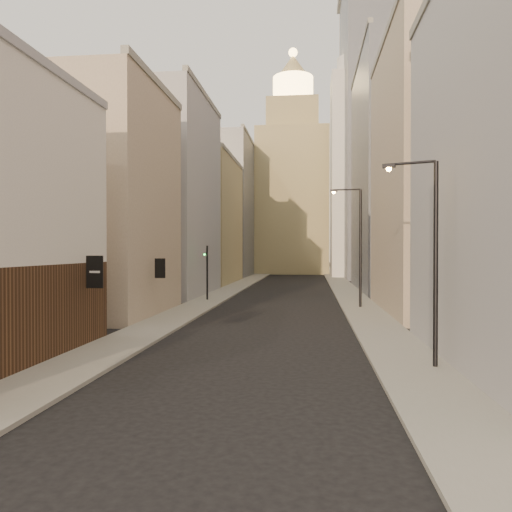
{
  "coord_description": "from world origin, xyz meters",
  "views": [
    {
      "loc": [
        2.6,
        -7.98,
        4.61
      ],
      "look_at": [
        -0.5,
        20.18,
        4.27
      ],
      "focal_mm": 35.0,
      "sensor_mm": 36.0,
      "label": 1
    }
  ],
  "objects_px": {
    "white_tower": "(355,167)",
    "streetlamp_near": "(430,250)",
    "clock_tower": "(293,185)",
    "traffic_light_left": "(207,264)",
    "streetlamp_mid": "(357,240)"
  },
  "relations": [
    {
      "from": "streetlamp_near",
      "to": "clock_tower",
      "type": "bearing_deg",
      "value": 115.71
    },
    {
      "from": "white_tower",
      "to": "streetlamp_mid",
      "type": "bearing_deg",
      "value": -94.67
    },
    {
      "from": "streetlamp_near",
      "to": "traffic_light_left",
      "type": "relative_size",
      "value": 1.61
    },
    {
      "from": "streetlamp_mid",
      "to": "traffic_light_left",
      "type": "relative_size",
      "value": 1.88
    },
    {
      "from": "white_tower",
      "to": "traffic_light_left",
      "type": "distance_m",
      "value": 47.7
    },
    {
      "from": "streetlamp_mid",
      "to": "white_tower",
      "type": "bearing_deg",
      "value": 88.26
    },
    {
      "from": "white_tower",
      "to": "clock_tower",
      "type": "bearing_deg",
      "value": 128.16
    },
    {
      "from": "clock_tower",
      "to": "streetlamp_near",
      "type": "distance_m",
      "value": 81.69
    },
    {
      "from": "clock_tower",
      "to": "streetlamp_mid",
      "type": "bearing_deg",
      "value": -83.18
    },
    {
      "from": "clock_tower",
      "to": "traffic_light_left",
      "type": "distance_m",
      "value": 58.08
    },
    {
      "from": "white_tower",
      "to": "streetlamp_near",
      "type": "bearing_deg",
      "value": -92.46
    },
    {
      "from": "traffic_light_left",
      "to": "white_tower",
      "type": "bearing_deg",
      "value": -93.14
    },
    {
      "from": "clock_tower",
      "to": "streetlamp_near",
      "type": "relative_size",
      "value": 5.58
    },
    {
      "from": "white_tower",
      "to": "streetlamp_near",
      "type": "xyz_separation_m",
      "value": [
        -2.85,
        -66.23,
        -14.01
      ]
    },
    {
      "from": "traffic_light_left",
      "to": "streetlamp_near",
      "type": "bearing_deg",
      "value": 138.18
    }
  ]
}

